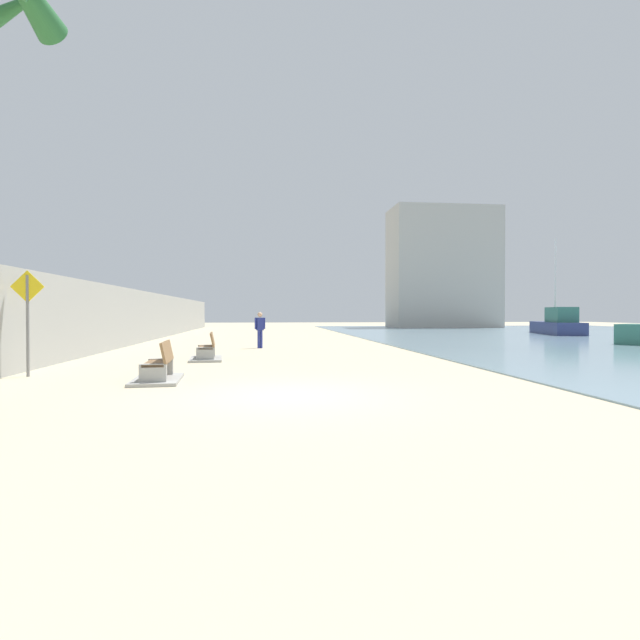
{
  "coord_description": "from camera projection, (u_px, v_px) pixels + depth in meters",
  "views": [
    {
      "loc": [
        -0.48,
        -10.26,
        1.67
      ],
      "look_at": [
        2.02,
        11.53,
        1.36
      ],
      "focal_mm": 28.52,
      "sensor_mm": 36.0,
      "label": 1
    }
  ],
  "objects": [
    {
      "name": "harbor_building",
      "position": [
        443.0,
        268.0,
        58.18
      ],
      "size": [
        12.0,
        6.0,
        13.6
      ],
      "primitive_type": "cube",
      "color": "#ADAAA3",
      "rests_on": "ground"
    },
    {
      "name": "bench_near",
      "position": [
        158.0,
        372.0,
        12.38
      ],
      "size": [
        1.23,
        2.17,
        0.98
      ],
      "color": "#9E9E99",
      "rests_on": "ground"
    },
    {
      "name": "boat_distant",
      "position": [
        558.0,
        324.0,
        38.95
      ],
      "size": [
        3.86,
        7.53,
        7.44
      ],
      "color": "navy",
      "rests_on": "water_bay"
    },
    {
      "name": "seawall",
      "position": [
        130.0,
        317.0,
        27.28
      ],
      "size": [
        0.8,
        64.0,
        2.91
      ],
      "primitive_type": "cube",
      "color": "#9E9E99",
      "rests_on": "ground"
    },
    {
      "name": "pedestrian_sign",
      "position": [
        28.0,
        311.0,
        13.26
      ],
      "size": [
        0.85,
        0.08,
        2.78
      ],
      "color": "slate",
      "rests_on": "ground"
    },
    {
      "name": "bench_far",
      "position": [
        207.0,
        353.0,
        18.0
      ],
      "size": [
        1.25,
        2.18,
        0.98
      ],
      "color": "#9E9E99",
      "rests_on": "ground"
    },
    {
      "name": "ground_plane",
      "position": [
        271.0,
        343.0,
        28.15
      ],
      "size": [
        120.0,
        120.0,
        0.0
      ],
      "primitive_type": "plane",
      "color": "#C6B793"
    },
    {
      "name": "person_walking",
      "position": [
        260.0,
        327.0,
        23.97
      ],
      "size": [
        0.5,
        0.28,
        1.71
      ],
      "color": "navy",
      "rests_on": "ground"
    }
  ]
}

